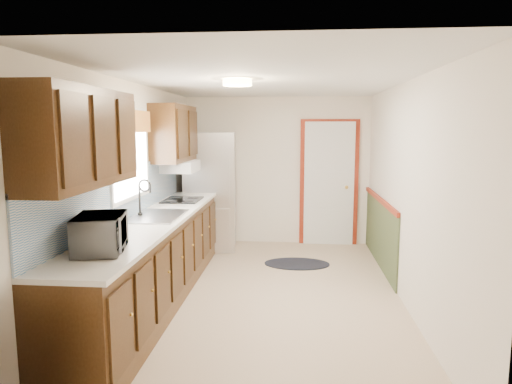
# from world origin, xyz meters

# --- Properties ---
(room_shell) EXTENTS (3.20, 5.20, 2.52)m
(room_shell) POSITION_xyz_m (0.00, 0.00, 1.20)
(room_shell) COLOR tan
(room_shell) RESTS_ON ground
(kitchen_run) EXTENTS (0.63, 4.00, 2.20)m
(kitchen_run) POSITION_xyz_m (-1.24, -0.29, 0.81)
(kitchen_run) COLOR #311C0B
(kitchen_run) RESTS_ON ground
(back_wall_trim) EXTENTS (1.12, 2.30, 2.08)m
(back_wall_trim) POSITION_xyz_m (0.99, 2.21, 0.89)
(back_wall_trim) COLOR maroon
(back_wall_trim) RESTS_ON ground
(ceiling_fixture) EXTENTS (0.30, 0.30, 0.06)m
(ceiling_fixture) POSITION_xyz_m (-0.30, -0.20, 2.36)
(ceiling_fixture) COLOR #FFD88C
(ceiling_fixture) RESTS_ON room_shell
(microwave) EXTENTS (0.40, 0.58, 0.35)m
(microwave) POSITION_xyz_m (-1.20, -1.62, 1.12)
(microwave) COLOR white
(microwave) RESTS_ON kitchen_run
(refrigerator) EXTENTS (0.83, 0.80, 1.83)m
(refrigerator) POSITION_xyz_m (-1.02, 2.05, 0.92)
(refrigerator) COLOR #B7B7BC
(refrigerator) RESTS_ON ground
(rug) EXTENTS (0.92, 0.60, 0.01)m
(rug) POSITION_xyz_m (0.34, 1.26, 0.01)
(rug) COLOR black
(rug) RESTS_ON ground
(cooktop) EXTENTS (0.47, 0.56, 0.02)m
(cooktop) POSITION_xyz_m (-1.19, 0.91, 0.95)
(cooktop) COLOR black
(cooktop) RESTS_ON kitchen_run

